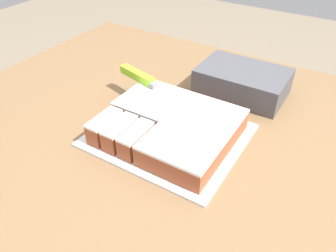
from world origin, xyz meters
name	(u,v)px	position (x,y,z in m)	size (l,w,h in m)	color
countertop	(180,249)	(0.00, 0.00, 0.45)	(1.40, 1.10, 0.91)	brown
cake_board	(168,136)	(-0.04, 0.00, 0.91)	(0.35, 0.31, 0.01)	silver
cake	(170,126)	(-0.04, 0.00, 0.94)	(0.31, 0.26, 0.06)	#994C2D
knife	(146,80)	(-0.18, 0.10, 0.98)	(0.34, 0.10, 0.02)	silver
storage_box	(242,82)	(0.03, 0.29, 0.94)	(0.25, 0.17, 0.08)	#47474C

